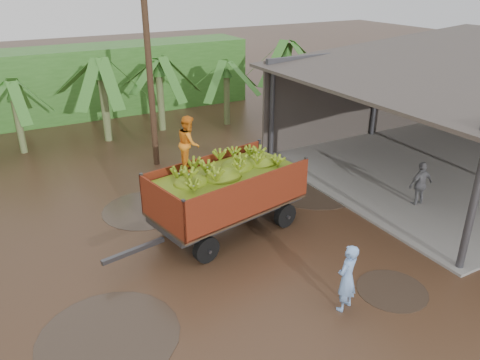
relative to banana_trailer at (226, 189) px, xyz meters
name	(u,v)px	position (x,y,z in m)	size (l,w,h in m)	color
ground	(219,254)	(-0.82, -1.09, -1.37)	(100.00, 100.00, 0.00)	black
packing_shed	(462,101)	(10.95, 0.68, 1.13)	(12.78, 10.80, 4.76)	gray
hedge_north	(47,85)	(-2.82, 14.91, 0.43)	(22.00, 3.00, 3.60)	#2D661E
banana_trailer	(226,189)	(0.00, 0.00, 0.00)	(6.40, 3.03, 3.65)	maroon
man_blue	(347,278)	(0.75, -4.54, -0.52)	(0.62, 0.41, 1.70)	#7CA4E2
man_grey	(420,184)	(6.38, -1.65, -0.58)	(0.93, 0.39, 1.58)	slate
utility_pole	(149,65)	(-0.07, 6.15, 2.62)	(1.20, 0.24, 7.87)	#47301E
banana_plants	(14,133)	(-5.04, 7.03, 0.49)	(24.98, 19.99, 4.17)	#2D661E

